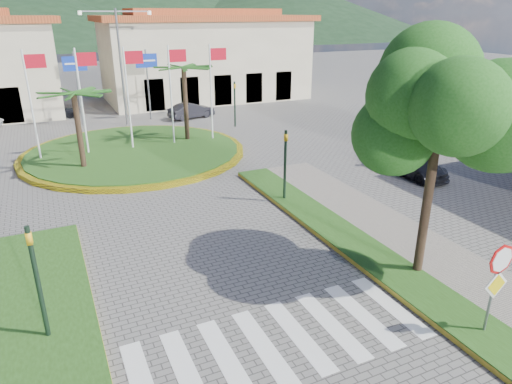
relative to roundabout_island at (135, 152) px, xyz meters
name	(u,v)px	position (x,y,z in m)	size (l,w,h in m)	color
sidewalk_right	(512,321)	(6.00, -20.00, -0.09)	(4.00, 28.00, 0.15)	gray
verge_right	(480,333)	(4.80, -20.00, -0.08)	(1.60, 28.00, 0.18)	#224513
crosswalk	(278,342)	(0.00, -18.00, -0.16)	(8.00, 3.00, 0.01)	silver
roundabout_island	(135,152)	(0.00, 0.00, 0.00)	(12.70, 12.70, 6.00)	yellow
stop_sign	(497,276)	(4.90, -20.04, 1.62)	(0.80, 0.11, 2.65)	slate
deciduous_tree	(441,112)	(5.50, -17.00, 5.01)	(3.60, 3.60, 6.80)	black
traffic_light_left	(36,274)	(-5.20, -15.50, 1.77)	(0.15, 0.18, 3.20)	black
traffic_light_right	(285,159)	(4.50, -10.00, 1.77)	(0.15, 0.18, 3.20)	black
traffic_light_far	(235,100)	(8.00, 4.00, 1.77)	(0.18, 0.15, 3.20)	black
direction_sign_west	(76,76)	(-2.00, 8.97, 3.36)	(1.60, 0.14, 5.20)	slate
direction_sign_east	(147,73)	(3.00, 8.97, 3.36)	(1.60, 0.14, 5.20)	slate
street_lamp_centre	(121,62)	(1.00, 8.00, 4.33)	(4.80, 0.16, 8.00)	slate
building_right	(205,56)	(10.00, 16.00, 3.73)	(19.08, 9.54, 8.05)	#C1B592
hill_far_east	(283,8)	(70.00, 113.00, 8.83)	(120.00, 120.00, 18.00)	black
hill_near_back	(2,11)	(-10.00, 108.00, 7.83)	(110.00, 110.00, 16.00)	black
car_dark_a	(56,111)	(-3.62, 12.66, 0.38)	(1.31, 3.25, 1.11)	black
car_dark_b	(191,111)	(5.97, 8.00, 0.43)	(1.26, 3.62, 1.19)	black
car_side_right	(412,164)	(12.00, -9.63, 0.42)	(1.66, 4.09, 1.19)	black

